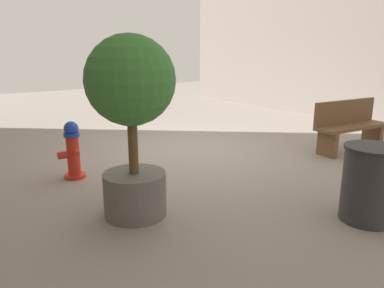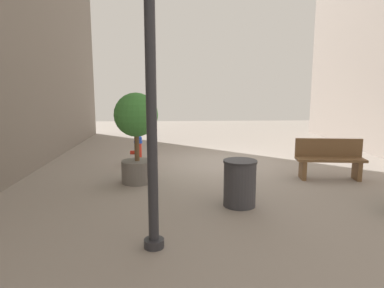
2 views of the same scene
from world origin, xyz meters
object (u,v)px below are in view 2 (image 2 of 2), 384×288
at_px(bench_near, 329,158).
at_px(fire_hydrant, 138,150).
at_px(street_lamp, 150,40).
at_px(trash_bin, 240,183).
at_px(planter_tree, 136,128).

bearing_deg(bench_near, fire_hydrant, -18.30).
distance_m(street_lamp, trash_bin, 3.21).
height_order(street_lamp, trash_bin, street_lamp).
bearing_deg(bench_near, planter_tree, 1.56).
xyz_separation_m(planter_tree, street_lamp, (-0.57, 3.28, 1.51)).
bearing_deg(street_lamp, fire_hydrant, -81.60).
bearing_deg(fire_hydrant, street_lamp, 98.40).
relative_size(bench_near, planter_tree, 0.79).
distance_m(planter_tree, trash_bin, 2.77).
relative_size(bench_near, street_lamp, 0.35).
xyz_separation_m(fire_hydrant, planter_tree, (-0.16, 1.67, 0.84)).
relative_size(bench_near, trash_bin, 1.87).
distance_m(planter_tree, street_lamp, 3.66).
bearing_deg(fire_hydrant, bench_near, 161.70).
distance_m(fire_hydrant, bench_near, 4.93).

